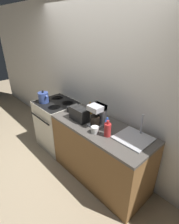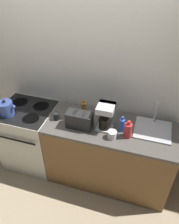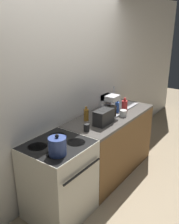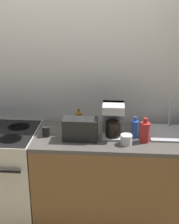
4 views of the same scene
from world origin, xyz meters
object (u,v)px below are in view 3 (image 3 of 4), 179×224
Objects in this scene: kettle at (57,146)px; cup_white at (123,113)px; stove at (59,179)px; toaster at (104,117)px; bottle_red at (124,106)px; bottle_amber at (86,115)px; coffee_maker at (109,105)px; bottle_blue at (117,107)px; cup_black at (87,128)px.

cup_white is at bearing -0.73° from kettle.
stove is 0.95m from toaster.
bottle_red is 0.65m from bottle_amber.
stove is 2.98× the size of coffee_maker.
cup_white is at bearing -9.99° from toaster.
stove is at bearing 45.30° from kettle.
stove is 1.22m from coffee_maker.
toaster is 0.96× the size of coffee_maker.
stove is 1.36m from bottle_blue.
kettle is at bearing -174.84° from bottle_blue.
kettle is 0.63m from cup_black.
cup_black is (-0.86, 0.05, -0.05)m from bottle_red.
bottle_amber reaches higher than stove.
bottle_blue reaches higher than cup_white.
cup_black reaches higher than cup_white.
cup_black is at bearing 171.50° from toaster.
toaster is at bearing -161.36° from coffee_maker.
bottle_red is at bearing 1.90° from kettle.
stove is 0.68m from cup_black.
kettle reaches higher than stove.
stove is 1.28m from cup_white.
toaster is at bearing -171.17° from bottle_blue.
kettle is 0.77× the size of toaster.
coffee_maker is at bearing 6.97° from kettle.
coffee_maker is (1.06, -0.00, 0.61)m from stove.
kettle is 1.48m from bottle_red.
bottle_amber is at bearing 37.40° from cup_black.
stove is 0.92m from bottle_amber.
kettle is 0.93m from toaster.
bottle_blue is at bearing 135.46° from bottle_red.
coffee_maker reaches higher than bottle_amber.
bottle_blue is (1.40, 0.13, -0.01)m from kettle.
cup_black is at bearing 170.66° from cup_white.
coffee_maker reaches higher than bottle_blue.
kettle is 1.05× the size of bottle_red.
cup_white is (0.71, -0.12, -0.00)m from cup_black.
cup_white is (0.11, -0.17, -0.12)m from coffee_maker.
bottle_blue is at bearing -1.20° from stove.
stove is 3.09× the size of toaster.
cup_white is (-0.16, -0.07, -0.05)m from bottle_red.
bottle_amber is at bearing 98.66° from toaster.
toaster is 1.51× the size of bottle_amber.
coffee_maker is 0.30m from bottle_red.
coffee_maker reaches higher than toaster.
bottle_blue is 0.79m from cup_black.
cup_black is 0.92× the size of cup_white.
bottle_red is (1.33, -0.10, 0.54)m from stove.
bottle_blue is 0.91× the size of bottle_red.
bottle_red is at bearing -0.38° from toaster.
bottle_blue is 1.99× the size of cup_white.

